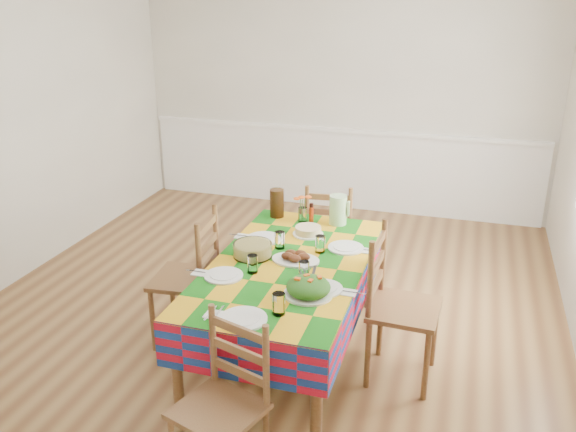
# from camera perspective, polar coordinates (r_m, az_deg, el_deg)

# --- Properties ---
(room) EXTENTS (4.58, 5.08, 2.78)m
(room) POSITION_cam_1_polar(r_m,az_deg,el_deg) (4.37, -2.11, 6.81)
(room) COLOR brown
(room) RESTS_ON ground
(wainscot) EXTENTS (4.41, 0.06, 0.92)m
(wainscot) POSITION_cam_1_polar(r_m,az_deg,el_deg) (6.91, 4.75, 4.69)
(wainscot) COLOR white
(wainscot) RESTS_ON room
(dining_table) EXTENTS (0.98, 1.82, 0.71)m
(dining_table) POSITION_cam_1_polar(r_m,az_deg,el_deg) (4.02, 0.05, -5.43)
(dining_table) COLOR brown
(dining_table) RESTS_ON room
(setting_near_head) EXTENTS (0.43, 0.28, 0.13)m
(setting_near_head) POSITION_cam_1_polar(r_m,az_deg,el_deg) (3.37, -3.09, -9.05)
(setting_near_head) COLOR white
(setting_near_head) RESTS_ON dining_table
(setting_left_near) EXTENTS (0.45, 0.26, 0.12)m
(setting_left_near) POSITION_cam_1_polar(r_m,az_deg,el_deg) (3.84, -5.14, -5.15)
(setting_left_near) COLOR white
(setting_left_near) RESTS_ON dining_table
(setting_left_far) EXTENTS (0.45, 0.27, 0.12)m
(setting_left_far) POSITION_cam_1_polar(r_m,az_deg,el_deg) (4.29, -1.84, -2.15)
(setting_left_far) COLOR white
(setting_left_far) RESTS_ON dining_table
(setting_right_near) EXTENTS (0.44, 0.26, 0.11)m
(setting_right_near) POSITION_cam_1_polar(r_m,az_deg,el_deg) (3.70, 2.73, -6.15)
(setting_right_near) COLOR white
(setting_right_near) RESTS_ON dining_table
(setting_right_far) EXTENTS (0.46, 0.27, 0.12)m
(setting_right_far) POSITION_cam_1_polar(r_m,az_deg,el_deg) (4.18, 4.65, -2.86)
(setting_right_far) COLOR white
(setting_right_far) RESTS_ON dining_table
(meat_platter) EXTENTS (0.32, 0.23, 0.06)m
(meat_platter) POSITION_cam_1_polar(r_m,az_deg,el_deg) (4.01, 0.71, -3.90)
(meat_platter) COLOR white
(meat_platter) RESTS_ON dining_table
(salad_platter) EXTENTS (0.29, 0.29, 0.12)m
(salad_platter) POSITION_cam_1_polar(r_m,az_deg,el_deg) (3.58, 1.92, -6.73)
(salad_platter) COLOR white
(salad_platter) RESTS_ON dining_table
(pasta_bowl) EXTENTS (0.26, 0.26, 0.09)m
(pasta_bowl) POSITION_cam_1_polar(r_m,az_deg,el_deg) (4.07, -3.33, -3.16)
(pasta_bowl) COLOR white
(pasta_bowl) RESTS_ON dining_table
(cake) EXTENTS (0.22, 0.22, 0.06)m
(cake) POSITION_cam_1_polar(r_m,az_deg,el_deg) (4.42, 1.90, -1.40)
(cake) COLOR white
(cake) RESTS_ON dining_table
(serving_utensils) EXTENTS (0.14, 0.32, 0.01)m
(serving_utensils) POSITION_cam_1_polar(r_m,az_deg,el_deg) (3.87, 2.03, -5.17)
(serving_utensils) COLOR black
(serving_utensils) RESTS_ON dining_table
(flower_vase) EXTENTS (0.14, 0.11, 0.22)m
(flower_vase) POSITION_cam_1_polar(r_m,az_deg,el_deg) (4.63, 1.37, 0.52)
(flower_vase) COLOR white
(flower_vase) RESTS_ON dining_table
(hot_sauce) EXTENTS (0.04, 0.04, 0.15)m
(hot_sauce) POSITION_cam_1_polar(r_m,az_deg,el_deg) (4.64, 2.20, 0.32)
(hot_sauce) COLOR red
(hot_sauce) RESTS_ON dining_table
(green_pitcher) EXTENTS (0.13, 0.13, 0.22)m
(green_pitcher) POSITION_cam_1_polar(r_m,az_deg,el_deg) (4.60, 4.70, 0.58)
(green_pitcher) COLOR #A5D596
(green_pitcher) RESTS_ON dining_table
(tea_pitcher) EXTENTS (0.11, 0.11, 0.22)m
(tea_pitcher) POSITION_cam_1_polar(r_m,az_deg,el_deg) (4.73, -1.04, 1.22)
(tea_pitcher) COLOR black
(tea_pitcher) RESTS_ON dining_table
(name_card) EXTENTS (0.08, 0.02, 0.02)m
(name_card) POSITION_cam_1_polar(r_m,az_deg,el_deg) (3.24, -4.29, -10.82)
(name_card) COLOR white
(name_card) RESTS_ON dining_table
(chair_near) EXTENTS (0.50, 0.49, 0.91)m
(chair_near) POSITION_cam_1_polar(r_m,az_deg,el_deg) (3.20, -6.04, -17.25)
(chair_near) COLOR brown
(chair_near) RESTS_ON room
(chair_far) EXTENTS (0.45, 0.43, 0.91)m
(chair_far) POSITION_cam_1_polar(r_m,az_deg,el_deg) (5.10, 3.89, -1.76)
(chair_far) COLOR brown
(chair_far) RESTS_ON room
(chair_left) EXTENTS (0.46, 0.48, 0.98)m
(chair_left) POSITION_cam_1_polar(r_m,az_deg,el_deg) (4.33, -9.14, -5.82)
(chair_left) COLOR brown
(chair_left) RESTS_ON room
(chair_right) EXTENTS (0.45, 0.47, 1.01)m
(chair_right) POSITION_cam_1_polar(r_m,az_deg,el_deg) (3.96, 10.19, -8.43)
(chair_right) COLOR brown
(chair_right) RESTS_ON room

